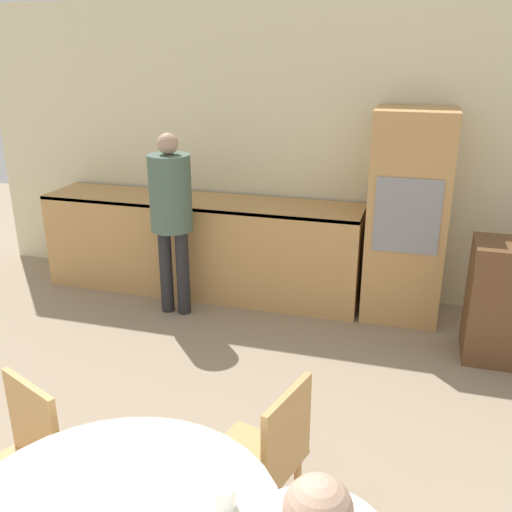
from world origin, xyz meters
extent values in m
cube|color=beige|center=(0.00, 5.06, 1.30)|extent=(6.85, 0.05, 2.60)
cube|color=tan|center=(-1.09, 4.71, 0.45)|extent=(2.96, 0.60, 0.89)
cube|color=black|center=(-1.09, 4.71, 0.88)|extent=(2.96, 0.60, 0.03)
cube|color=tan|center=(0.74, 4.72, 0.88)|extent=(0.63, 0.58, 1.75)
cube|color=gray|center=(0.74, 4.43, 0.96)|extent=(0.50, 0.01, 0.60)
cylinder|color=tan|center=(-0.86, 1.78, 0.22)|extent=(0.04, 0.04, 0.44)
cube|color=tan|center=(-0.77, 1.57, 0.45)|extent=(0.53, 0.53, 0.02)
cube|color=tan|center=(-0.70, 1.74, 0.66)|extent=(0.36, 0.18, 0.41)
cylinder|color=tan|center=(0.09, 2.22, 0.22)|extent=(0.04, 0.04, 0.44)
cylinder|color=tan|center=(0.00, 1.92, 0.22)|extent=(0.04, 0.04, 0.44)
cylinder|color=tan|center=(0.40, 2.14, 0.22)|extent=(0.04, 0.04, 0.44)
cube|color=tan|center=(0.20, 2.03, 0.45)|extent=(0.49, 0.49, 0.02)
cube|color=tan|center=(0.38, 1.98, 0.66)|extent=(0.13, 0.37, 0.41)
sphere|color=tan|center=(0.66, 1.09, 1.16)|extent=(0.17, 0.17, 0.17)
cylinder|color=#262628|center=(-1.22, 4.20, 0.38)|extent=(0.11, 0.11, 0.76)
cylinder|color=#262628|center=(-1.07, 4.20, 0.38)|extent=(0.11, 0.11, 0.76)
cylinder|color=#4C6656|center=(-1.14, 4.20, 1.07)|extent=(0.35, 0.35, 0.63)
sphere|color=tan|center=(-1.14, 4.20, 1.47)|extent=(0.17, 0.17, 0.17)
cylinder|color=white|center=(0.30, 1.41, 0.81)|extent=(0.07, 0.07, 0.08)
camera|label=1|loc=(0.81, 0.02, 2.20)|focal=40.00mm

